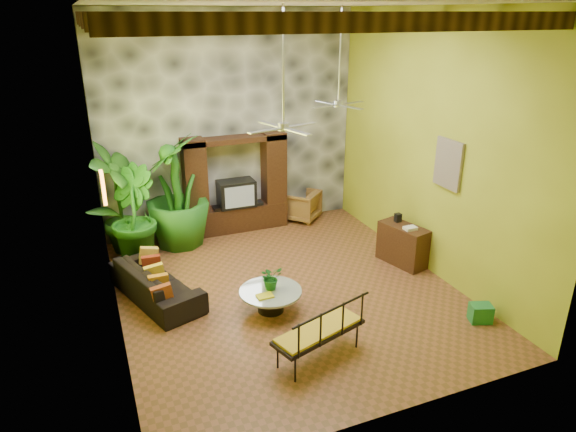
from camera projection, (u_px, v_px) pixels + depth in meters
name	position (u px, v px, depth m)	size (l,w,h in m)	color
ground	(286.00, 290.00, 9.69)	(7.00, 7.00, 0.00)	brown
ceiling	(286.00, 4.00, 7.84)	(6.00, 7.00, 0.02)	silver
back_wall	(229.00, 123.00, 11.77)	(6.00, 0.02, 5.00)	olive
left_wall	(101.00, 182.00, 7.71)	(0.02, 7.00, 5.00)	olive
right_wall	(431.00, 146.00, 9.81)	(0.02, 7.00, 5.00)	olive
stone_accent_wall	(230.00, 124.00, 11.72)	(5.98, 0.10, 4.98)	#33353A
ceiling_beams	(286.00, 19.00, 7.92)	(5.95, 5.36, 0.22)	#3F2614
entertainment_center	(236.00, 191.00, 12.03)	(2.40, 0.55, 2.30)	black
ceiling_fan_front	(283.00, 114.00, 8.01)	(1.28, 1.28, 1.86)	#ABABB0
ceiling_fan_back	(339.00, 93.00, 10.02)	(1.28, 1.28, 1.86)	#ABABB0
wall_art_mask	(103.00, 187.00, 8.74)	(0.06, 0.32, 0.55)	yellow
wall_art_painting	(448.00, 164.00, 9.36)	(0.06, 0.70, 0.90)	teal
sofa	(156.00, 283.00, 9.29)	(2.19, 0.85, 0.64)	black
wicker_armchair	(301.00, 205.00, 12.85)	(0.80, 0.82, 0.75)	olive
tall_plant_a	(118.00, 199.00, 10.78)	(1.28, 0.87, 2.44)	#235817
tall_plant_b	(132.00, 216.00, 10.43)	(1.12, 0.90, 2.04)	#1A5917
tall_plant_c	(176.00, 192.00, 11.14)	(1.40, 1.40, 2.50)	#21651A
coffee_table	(271.00, 298.00, 8.93)	(1.09, 1.09, 0.40)	black
centerpiece_plant	(271.00, 277.00, 8.86)	(0.38, 0.33, 0.43)	#185D1C
yellow_tray	(265.00, 296.00, 8.67)	(0.28, 0.20, 0.03)	yellow
iron_bench	(321.00, 330.00, 7.53)	(1.56, 0.97, 0.57)	black
side_console	(403.00, 245.00, 10.57)	(0.47, 1.04, 0.83)	#3B2012
green_bin	(481.00, 313.00, 8.65)	(0.36, 0.27, 0.31)	#217E23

